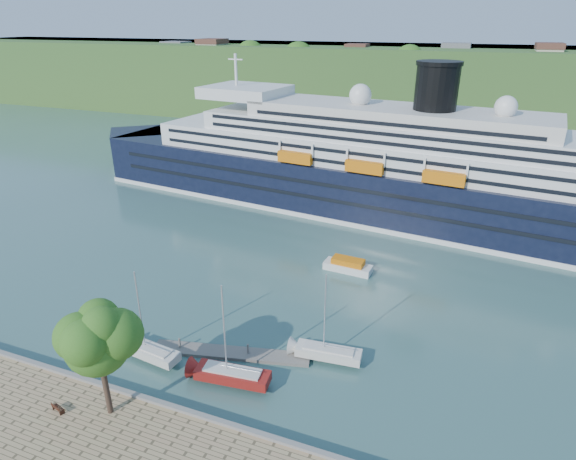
# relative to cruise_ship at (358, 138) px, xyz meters

# --- Properties ---
(ground) EXTENTS (400.00, 400.00, 0.00)m
(ground) POSITION_rel_cruise_ship_xyz_m (-0.25, -55.11, -13.21)
(ground) COLOR #315851
(ground) RESTS_ON ground
(far_hillside) EXTENTS (400.00, 50.00, 24.00)m
(far_hillside) POSITION_rel_cruise_ship_xyz_m (-0.25, 89.89, -1.21)
(far_hillside) COLOR #2E5A24
(far_hillside) RESTS_ON ground
(quay_coping) EXTENTS (220.00, 0.50, 0.30)m
(quay_coping) POSITION_rel_cruise_ship_xyz_m (-0.25, -55.31, -12.06)
(quay_coping) COLOR slate
(quay_coping) RESTS_ON promenade
(cruise_ship) EXTENTS (118.80, 30.51, 26.41)m
(cruise_ship) POSITION_rel_cruise_ship_xyz_m (0.00, 0.00, 0.00)
(cruise_ship) COLOR black
(cruise_ship) RESTS_ON ground
(park_bench) EXTENTS (1.47, 0.90, 0.88)m
(park_bench) POSITION_rel_cruise_ship_xyz_m (-11.34, -59.21, -11.77)
(park_bench) COLOR #411E12
(park_bench) RESTS_ON promenade
(promenade_tree) EXTENTS (7.07, 7.07, 11.70)m
(promenade_tree) POSITION_rel_cruise_ship_xyz_m (-7.13, -57.62, -6.35)
(promenade_tree) COLOR #2D5616
(promenade_tree) RESTS_ON promenade
(floating_pontoon) EXTENTS (16.53, 5.77, 0.37)m
(floating_pontoon) POSITION_rel_cruise_ship_xyz_m (-1.63, -45.82, -13.02)
(floating_pontoon) COLOR gray
(floating_pontoon) RESTS_ON ground
(sailboat_white_near) EXTENTS (7.67, 2.93, 9.66)m
(sailboat_white_near) POSITION_rel_cruise_ship_xyz_m (-9.03, -49.50, -8.38)
(sailboat_white_near) COLOR silver
(sailboat_white_near) RESTS_ON ground
(sailboat_red) EXTENTS (8.18, 3.09, 10.31)m
(sailboat_red) POSITION_rel_cruise_ship_xyz_m (0.60, -49.70, -8.05)
(sailboat_red) COLOR maroon
(sailboat_red) RESTS_ON ground
(sailboat_white_far) EXTENTS (7.54, 2.70, 9.54)m
(sailboat_white_far) POSITION_rel_cruise_ship_xyz_m (8.12, -43.07, -8.44)
(sailboat_white_far) COLOR silver
(sailboat_white_far) RESTS_ON ground
(tender_launch) EXTENTS (6.84, 2.78, 1.85)m
(tender_launch) POSITION_rel_cruise_ship_xyz_m (5.06, -23.64, -12.28)
(tender_launch) COLOR orange
(tender_launch) RESTS_ON ground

